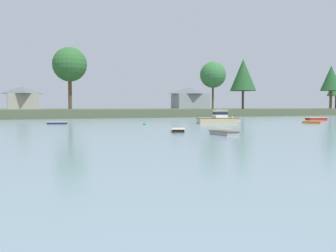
{
  "coord_description": "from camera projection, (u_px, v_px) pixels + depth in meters",
  "views": [
    {
      "loc": [
        -12.13,
        -6.73,
        2.49
      ],
      "look_at": [
        2.33,
        25.88,
        0.64
      ],
      "focal_mm": 39.81,
      "sensor_mm": 36.0,
      "label": 1
    }
  ],
  "objects": [
    {
      "name": "far_shore_bank",
      "position": [
        53.0,
        112.0,
        99.53
      ],
      "size": [
        202.39,
        51.8,
        1.9
      ],
      "primitive_type": "cube",
      "color": "#4C563D",
      "rests_on": "ground"
    },
    {
      "name": "cruiser_sand",
      "position": [
        222.0,
        121.0,
        55.29
      ],
      "size": [
        6.97,
        3.56,
        3.68
      ],
      "color": "tan",
      "rests_on": "ground"
    },
    {
      "name": "dinghy_grey",
      "position": [
        224.0,
        134.0,
        32.71
      ],
      "size": [
        1.4,
        2.99,
        0.5
      ],
      "color": "gray",
      "rests_on": "ground"
    },
    {
      "name": "dinghy_navy",
      "position": [
        57.0,
        123.0,
        53.35
      ],
      "size": [
        3.08,
        2.08,
        0.42
      ],
      "color": "navy",
      "rests_on": "ground"
    },
    {
      "name": "dinghy_orange",
      "position": [
        312.0,
        123.0,
        55.52
      ],
      "size": [
        2.32,
        2.94,
        0.54
      ],
      "color": "orange",
      "rests_on": "ground"
    },
    {
      "name": "dinghy_red",
      "position": [
        316.0,
        119.0,
        67.52
      ],
      "size": [
        4.0,
        2.08,
        0.73
      ],
      "color": "#B2231E",
      "rests_on": "ground"
    },
    {
      "name": "dinghy_black",
      "position": [
        178.0,
        131.0,
        37.04
      ],
      "size": [
        2.36,
        3.0,
        0.44
      ],
      "color": "black",
      "rests_on": "ground"
    },
    {
      "name": "mooring_buoy_green",
      "position": [
        145.0,
        124.0,
        51.25
      ],
      "size": [
        0.42,
        0.42,
        0.47
      ],
      "color": "#1E8C47",
      "rests_on": "ground"
    },
    {
      "name": "shore_tree_center",
      "position": [
        331.0,
        78.0,
        110.93
      ],
      "size": [
        6.11,
        6.11,
        12.88
      ],
      "color": "brown",
      "rests_on": "far_shore_bank"
    },
    {
      "name": "shore_tree_left_mid",
      "position": [
        336.0,
        85.0,
        118.11
      ],
      "size": [
        5.5,
        5.5,
        10.74
      ],
      "color": "brown",
      "rests_on": "far_shore_bank"
    },
    {
      "name": "shore_tree_inland_c",
      "position": [
        243.0,
        75.0,
        101.72
      ],
      "size": [
        7.08,
        7.08,
        13.63
      ],
      "color": "brown",
      "rests_on": "far_shore_bank"
    },
    {
      "name": "shore_tree_inland_b",
      "position": [
        213.0,
        75.0,
        97.48
      ],
      "size": [
        6.81,
        6.81,
        12.37
      ],
      "color": "brown",
      "rests_on": "far_shore_bank"
    },
    {
      "name": "shore_tree_far_left",
      "position": [
        70.0,
        65.0,
        86.05
      ],
      "size": [
        7.91,
        7.91,
        14.34
      ],
      "color": "brown",
      "rests_on": "far_shore_bank"
    },
    {
      "name": "cottage_eastern",
      "position": [
        190.0,
        97.0,
        128.09
      ],
      "size": [
        12.63,
        7.07,
        7.32
      ],
      "color": "gray",
      "rests_on": "far_shore_bank"
    },
    {
      "name": "cottage_hillside",
      "position": [
        23.0,
        97.0,
        104.42
      ],
      "size": [
        8.65,
        9.73,
        6.23
      ],
      "color": "#9E998E",
      "rests_on": "far_shore_bank"
    }
  ]
}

